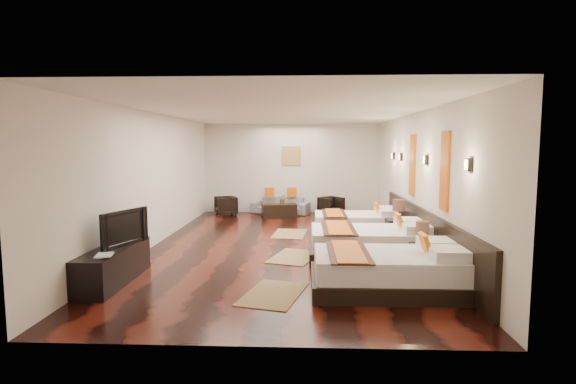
{
  "coord_description": "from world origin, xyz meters",
  "views": [
    {
      "loc": [
        0.46,
        -9.2,
        2.11
      ],
      "look_at": [
        0.07,
        0.43,
        1.1
      ],
      "focal_mm": 27.56,
      "sensor_mm": 36.0,
      "label": 1
    }
  ],
  "objects_px": {
    "bed_mid": "(372,243)",
    "bed_far": "(358,224)",
    "sofa": "(281,205)",
    "table_plant": "(283,199)",
    "coffee_table": "(279,211)",
    "nightstand_a": "(422,253)",
    "armchair_left": "(226,206)",
    "armchair_right": "(331,206)",
    "tv_console": "(114,265)",
    "bed_near": "(390,271)",
    "tv": "(120,228)",
    "book": "(96,256)",
    "nightstand_b": "(398,229)",
    "figurine": "(133,227)"
  },
  "relations": [
    {
      "from": "book",
      "to": "armchair_left",
      "type": "relative_size",
      "value": 0.49
    },
    {
      "from": "figurine",
      "to": "book",
      "type": "bearing_deg",
      "value": -90.0
    },
    {
      "from": "sofa",
      "to": "armchair_right",
      "type": "bearing_deg",
      "value": 3.61
    },
    {
      "from": "table_plant",
      "to": "bed_mid",
      "type": "bearing_deg",
      "value": -68.26
    },
    {
      "from": "nightstand_a",
      "to": "table_plant",
      "type": "bearing_deg",
      "value": 115.83
    },
    {
      "from": "tv",
      "to": "armchair_left",
      "type": "relative_size",
      "value": 1.57
    },
    {
      "from": "coffee_table",
      "to": "armchair_left",
      "type": "bearing_deg",
      "value": 166.02
    },
    {
      "from": "bed_near",
      "to": "armchair_left",
      "type": "height_order",
      "value": "bed_near"
    },
    {
      "from": "tv",
      "to": "figurine",
      "type": "relative_size",
      "value": 2.86
    },
    {
      "from": "nightstand_a",
      "to": "sofa",
      "type": "xyz_separation_m",
      "value": [
        -2.77,
        6.17,
        -0.04
      ]
    },
    {
      "from": "coffee_table",
      "to": "bed_far",
      "type": "bearing_deg",
      "value": -51.52
    },
    {
      "from": "table_plant",
      "to": "book",
      "type": "bearing_deg",
      "value": -107.98
    },
    {
      "from": "bed_far",
      "to": "nightstand_b",
      "type": "relative_size",
      "value": 2.11
    },
    {
      "from": "bed_mid",
      "to": "nightstand_b",
      "type": "height_order",
      "value": "nightstand_b"
    },
    {
      "from": "bed_mid",
      "to": "bed_near",
      "type": "bearing_deg",
      "value": -90.02
    },
    {
      "from": "bed_far",
      "to": "table_plant",
      "type": "distance_m",
      "value": 3.26
    },
    {
      "from": "nightstand_b",
      "to": "bed_far",
      "type": "bearing_deg",
      "value": 127.82
    },
    {
      "from": "tv_console",
      "to": "coffee_table",
      "type": "height_order",
      "value": "tv_console"
    },
    {
      "from": "nightstand_a",
      "to": "tv",
      "type": "xyz_separation_m",
      "value": [
        -4.9,
        -0.75,
        0.54
      ]
    },
    {
      "from": "coffee_table",
      "to": "table_plant",
      "type": "xyz_separation_m",
      "value": [
        0.1,
        0.08,
        0.34
      ]
    },
    {
      "from": "bed_mid",
      "to": "bed_far",
      "type": "xyz_separation_m",
      "value": [
        -0.0,
        2.21,
        -0.03
      ]
    },
    {
      "from": "sofa",
      "to": "table_plant",
      "type": "xyz_separation_m",
      "value": [
        0.1,
        -0.65,
        0.28
      ]
    },
    {
      "from": "coffee_table",
      "to": "table_plant",
      "type": "distance_m",
      "value": 0.36
    },
    {
      "from": "bed_near",
      "to": "sofa",
      "type": "xyz_separation_m",
      "value": [
        -2.02,
        7.29,
        -0.03
      ]
    },
    {
      "from": "tv_console",
      "to": "table_plant",
      "type": "height_order",
      "value": "table_plant"
    },
    {
      "from": "table_plant",
      "to": "coffee_table",
      "type": "bearing_deg",
      "value": -141.16
    },
    {
      "from": "bed_mid",
      "to": "tv",
      "type": "relative_size",
      "value": 2.32
    },
    {
      "from": "coffee_table",
      "to": "nightstand_a",
      "type": "bearing_deg",
      "value": -63.05
    },
    {
      "from": "tv_console",
      "to": "tv",
      "type": "distance_m",
      "value": 0.59
    },
    {
      "from": "coffee_table",
      "to": "table_plant",
      "type": "height_order",
      "value": "table_plant"
    },
    {
      "from": "coffee_table",
      "to": "table_plant",
      "type": "relative_size",
      "value": 3.59
    },
    {
      "from": "bed_far",
      "to": "nightstand_a",
      "type": "height_order",
      "value": "nightstand_a"
    },
    {
      "from": "tv",
      "to": "bed_mid",
      "type": "bearing_deg",
      "value": -50.65
    },
    {
      "from": "bed_near",
      "to": "tv",
      "type": "distance_m",
      "value": 4.2
    },
    {
      "from": "bed_mid",
      "to": "coffee_table",
      "type": "xyz_separation_m",
      "value": [
        -2.02,
        4.75,
        -0.1
      ]
    },
    {
      "from": "armchair_left",
      "to": "armchair_right",
      "type": "height_order",
      "value": "same"
    },
    {
      "from": "sofa",
      "to": "coffee_table",
      "type": "distance_m",
      "value": 0.73
    },
    {
      "from": "nightstand_b",
      "to": "coffee_table",
      "type": "height_order",
      "value": "nightstand_b"
    },
    {
      "from": "bed_mid",
      "to": "bed_far",
      "type": "bearing_deg",
      "value": 90.07
    },
    {
      "from": "nightstand_b",
      "to": "figurine",
      "type": "relative_size",
      "value": 2.84
    },
    {
      "from": "tv_console",
      "to": "bed_mid",
      "type": "bearing_deg",
      "value": 21.05
    },
    {
      "from": "tv",
      "to": "armchair_left",
      "type": "bearing_deg",
      "value": 16.19
    },
    {
      "from": "figurine",
      "to": "bed_far",
      "type": "bearing_deg",
      "value": 35.7
    },
    {
      "from": "tv_console",
      "to": "nightstand_b",
      "type": "bearing_deg",
      "value": 30.06
    },
    {
      "from": "armchair_right",
      "to": "book",
      "type": "bearing_deg",
      "value": -153.42
    },
    {
      "from": "tv_console",
      "to": "book",
      "type": "distance_m",
      "value": 0.63
    },
    {
      "from": "nightstand_a",
      "to": "tv",
      "type": "height_order",
      "value": "tv"
    },
    {
      "from": "bed_far",
      "to": "book",
      "type": "relative_size",
      "value": 6.74
    },
    {
      "from": "nightstand_a",
      "to": "nightstand_b",
      "type": "height_order",
      "value": "nightstand_b"
    },
    {
      "from": "nightstand_a",
      "to": "armchair_left",
      "type": "distance_m",
      "value": 7.35
    }
  ]
}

